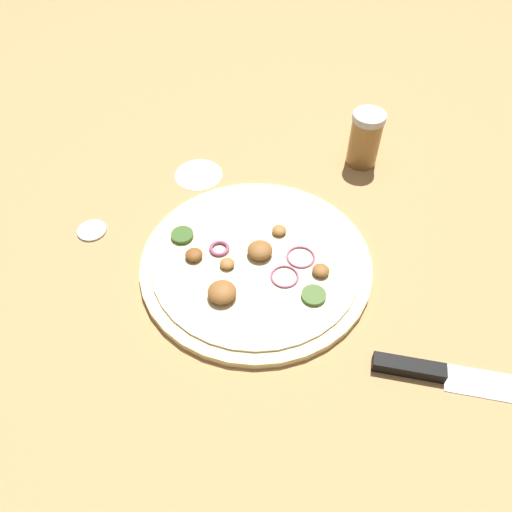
% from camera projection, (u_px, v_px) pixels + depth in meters
% --- Properties ---
extents(ground_plane, '(3.00, 3.00, 0.00)m').
position_uv_depth(ground_plane, '(256.00, 265.00, 0.75)').
color(ground_plane, tan).
extents(pizza, '(0.34, 0.34, 0.04)m').
position_uv_depth(pizza, '(255.00, 262.00, 0.74)').
color(pizza, beige).
rests_on(pizza, ground_plane).
extents(knife, '(0.15, 0.30, 0.02)m').
position_uv_depth(knife, '(460.00, 378.00, 0.62)').
color(knife, silver).
rests_on(knife, ground_plane).
extents(spice_jar, '(0.06, 0.06, 0.10)m').
position_uv_depth(spice_jar, '(365.00, 139.00, 0.86)').
color(spice_jar, olive).
rests_on(spice_jar, ground_plane).
extents(loose_cap, '(0.05, 0.05, 0.01)m').
position_uv_depth(loose_cap, '(92.00, 230.00, 0.79)').
color(loose_cap, '#B2B2B7').
rests_on(loose_cap, ground_plane).
extents(flour_patch, '(0.08, 0.08, 0.00)m').
position_uv_depth(flour_patch, '(199.00, 175.00, 0.88)').
color(flour_patch, white).
rests_on(flour_patch, ground_plane).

